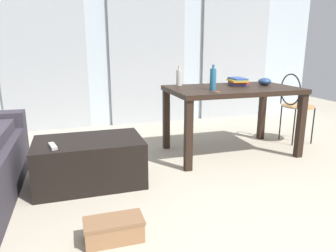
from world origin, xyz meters
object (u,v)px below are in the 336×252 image
(craft_table, at_px, (232,96))
(wire_chair, at_px, (294,100))
(bottle_far, at_px, (179,77))
(tv_remote_primary, at_px, (53,146))
(shoebox, at_px, (114,229))
(coffee_table, at_px, (90,162))
(bowl, at_px, (265,81))
(bottle_near, at_px, (213,79))
(book_stack, at_px, (238,81))
(scissors, at_px, (217,92))

(craft_table, relative_size, wire_chair, 1.61)
(wire_chair, distance_m, bottle_far, 1.48)
(craft_table, xyz_separation_m, tv_remote_primary, (-1.86, -0.52, -0.23))
(tv_remote_primary, height_order, shoebox, tv_remote_primary)
(coffee_table, distance_m, bowl, 2.15)
(bottle_near, bearing_deg, tv_remote_primary, -165.57)
(shoebox, bearing_deg, craft_table, 40.84)
(wire_chair, distance_m, bottle_near, 1.28)
(bottle_near, xyz_separation_m, bottle_far, (-0.21, 0.43, -0.02))
(bowl, bearing_deg, wire_chair, 7.42)
(wire_chair, xyz_separation_m, bottle_near, (-1.22, -0.24, 0.32))
(tv_remote_primary, relative_size, shoebox, 0.44)
(bowl, relative_size, book_stack, 0.46)
(bottle_near, xyz_separation_m, book_stack, (0.44, 0.26, -0.07))
(book_stack, height_order, tv_remote_primary, book_stack)
(wire_chair, bearing_deg, tv_remote_primary, -167.06)
(craft_table, distance_m, bottle_near, 0.37)
(coffee_table, xyz_separation_m, wire_chair, (2.51, 0.50, 0.34))
(bowl, height_order, scissors, bowl)
(wire_chair, relative_size, book_stack, 2.74)
(bottle_near, bearing_deg, bottle_far, 116.46)
(scissors, bearing_deg, bottle_near, 81.32)
(book_stack, bearing_deg, scissors, -137.86)
(book_stack, relative_size, shoebox, 0.85)
(wire_chair, bearing_deg, craft_table, -172.35)
(tv_remote_primary, bearing_deg, coffee_table, 12.99)
(wire_chair, distance_m, bowl, 0.55)
(scissors, bearing_deg, coffee_table, -175.07)
(coffee_table, bearing_deg, bottle_near, 11.75)
(wire_chair, height_order, bottle_far, bottle_far)
(tv_remote_primary, bearing_deg, bottle_far, 18.92)
(coffee_table, height_order, scissors, scissors)
(book_stack, xyz_separation_m, tv_remote_primary, (-2.01, -0.66, -0.37))
(bottle_far, relative_size, tv_remote_primary, 1.37)
(wire_chair, xyz_separation_m, tv_remote_primary, (-2.79, -0.64, -0.12))
(bottle_far, distance_m, scissors, 0.63)
(book_stack, distance_m, scissors, 0.63)
(bowl, relative_size, shoebox, 0.39)
(coffee_table, bearing_deg, scissors, 4.93)
(craft_table, bearing_deg, coffee_table, -166.45)
(coffee_table, xyz_separation_m, shoebox, (0.08, -0.91, -0.13))
(bowl, bearing_deg, book_stack, 163.48)
(coffee_table, bearing_deg, shoebox, -84.96)
(book_stack, bearing_deg, bottle_far, 165.42)
(craft_table, height_order, bottle_far, bottle_far)
(bottle_near, distance_m, shoebox, 1.86)
(coffee_table, distance_m, craft_table, 1.68)
(wire_chair, bearing_deg, coffee_table, -168.61)
(scissors, bearing_deg, bowl, 23.67)
(bottle_near, xyz_separation_m, bowl, (0.73, 0.17, -0.07))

